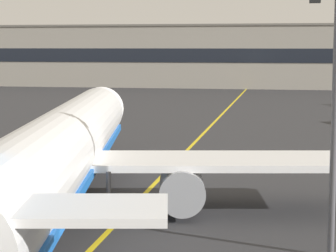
# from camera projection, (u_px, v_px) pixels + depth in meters

# --- Properties ---
(taxiway_centreline) EXTENTS (1.00, 180.00, 0.01)m
(taxiway_centreline) POSITION_uv_depth(u_px,v_px,m) (184.00, 154.00, 52.89)
(taxiway_centreline) COLOR yellow
(taxiway_centreline) RESTS_ON ground
(airliner_foreground) EXTENTS (32.34, 41.31, 11.65)m
(airliner_foreground) POSITION_uv_depth(u_px,v_px,m) (61.00, 150.00, 33.66)
(airliner_foreground) COLOR white
(airliner_foreground) RESTS_ON ground
(apron_lamp_post) EXTENTS (2.24, 0.90, 10.85)m
(apron_lamp_post) POSITION_uv_depth(u_px,v_px,m) (335.00, 119.00, 26.49)
(apron_lamp_post) COLOR #515156
(apron_lamp_post) RESTS_ON ground
(safety_cone_by_nose_gear) EXTENTS (0.44, 0.44, 0.55)m
(safety_cone_by_nose_gear) POSITION_uv_depth(u_px,v_px,m) (162.00, 157.00, 49.76)
(safety_cone_by_nose_gear) COLOR orange
(safety_cone_by_nose_gear) RESTS_ON ground
(terminal_building) EXTENTS (117.87, 12.40, 12.99)m
(terminal_building) POSITION_uv_depth(u_px,v_px,m) (224.00, 56.00, 136.82)
(terminal_building) COLOR #9E998E
(terminal_building) RESTS_ON ground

